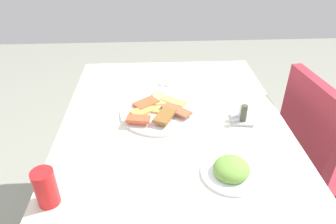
{
  "coord_description": "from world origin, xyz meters",
  "views": [
    {
      "loc": [
        1.07,
        -0.08,
        1.48
      ],
      "look_at": [
        -0.02,
        -0.02,
        0.77
      ],
      "focal_mm": 32.96,
      "sensor_mm": 36.0,
      "label": 1
    }
  ],
  "objects_px": {
    "pide_platter": "(159,111)",
    "dining_chair": "(320,153)",
    "spoon": "(167,78)",
    "condiment_caddy": "(242,116)",
    "salad_plate_greens": "(231,170)",
    "soda_can": "(46,188)",
    "fork": "(161,78)",
    "dining_table": "(173,135)",
    "paper_napkin": "(164,78)"
  },
  "relations": [
    {
      "from": "soda_can",
      "to": "paper_napkin",
      "type": "bearing_deg",
      "value": 154.9
    },
    {
      "from": "condiment_caddy",
      "to": "spoon",
      "type": "bearing_deg",
      "value": -144.63
    },
    {
      "from": "spoon",
      "to": "condiment_caddy",
      "type": "xyz_separation_m",
      "value": [
        0.41,
        0.29,
        0.02
      ]
    },
    {
      "from": "spoon",
      "to": "condiment_caddy",
      "type": "height_order",
      "value": "condiment_caddy"
    },
    {
      "from": "salad_plate_greens",
      "to": "soda_can",
      "type": "relative_size",
      "value": 1.65
    },
    {
      "from": "dining_table",
      "to": "dining_chair",
      "type": "height_order",
      "value": "dining_chair"
    },
    {
      "from": "pide_platter",
      "to": "spoon",
      "type": "xyz_separation_m",
      "value": [
        -0.34,
        0.05,
        -0.01
      ]
    },
    {
      "from": "dining_table",
      "to": "condiment_caddy",
      "type": "distance_m",
      "value": 0.3
    },
    {
      "from": "dining_table",
      "to": "dining_chair",
      "type": "bearing_deg",
      "value": 94.06
    },
    {
      "from": "dining_table",
      "to": "salad_plate_greens",
      "type": "distance_m",
      "value": 0.38
    },
    {
      "from": "salad_plate_greens",
      "to": "fork",
      "type": "distance_m",
      "value": 0.75
    },
    {
      "from": "salad_plate_greens",
      "to": "soda_can",
      "type": "height_order",
      "value": "soda_can"
    },
    {
      "from": "spoon",
      "to": "fork",
      "type": "bearing_deg",
      "value": -86.23
    },
    {
      "from": "dining_chair",
      "to": "fork",
      "type": "distance_m",
      "value": 0.88
    },
    {
      "from": "salad_plate_greens",
      "to": "fork",
      "type": "xyz_separation_m",
      "value": [
        -0.72,
        -0.21,
        -0.01
      ]
    },
    {
      "from": "dining_chair",
      "to": "fork",
      "type": "bearing_deg",
      "value": -114.16
    },
    {
      "from": "dining_table",
      "to": "spoon",
      "type": "height_order",
      "value": "spoon"
    },
    {
      "from": "pide_platter",
      "to": "spoon",
      "type": "height_order",
      "value": "pide_platter"
    },
    {
      "from": "soda_can",
      "to": "pide_platter",
      "type": "bearing_deg",
      "value": 143.94
    },
    {
      "from": "pide_platter",
      "to": "fork",
      "type": "xyz_separation_m",
      "value": [
        -0.34,
        0.02,
        -0.01
      ]
    },
    {
      "from": "soda_can",
      "to": "fork",
      "type": "distance_m",
      "value": 0.89
    },
    {
      "from": "soda_can",
      "to": "spoon",
      "type": "height_order",
      "value": "soda_can"
    },
    {
      "from": "pide_platter",
      "to": "spoon",
      "type": "distance_m",
      "value": 0.34
    },
    {
      "from": "paper_napkin",
      "to": "condiment_caddy",
      "type": "distance_m",
      "value": 0.51
    },
    {
      "from": "dining_table",
      "to": "fork",
      "type": "height_order",
      "value": "fork"
    },
    {
      "from": "dining_table",
      "to": "spoon",
      "type": "xyz_separation_m",
      "value": [
        -0.4,
        -0.01,
        0.08
      ]
    },
    {
      "from": "soda_can",
      "to": "fork",
      "type": "bearing_deg",
      "value": 155.96
    },
    {
      "from": "salad_plate_greens",
      "to": "dining_table",
      "type": "bearing_deg",
      "value": -152.62
    },
    {
      "from": "dining_table",
      "to": "salad_plate_greens",
      "type": "relative_size",
      "value": 6.02
    },
    {
      "from": "salad_plate_greens",
      "to": "condiment_caddy",
      "type": "height_order",
      "value": "condiment_caddy"
    },
    {
      "from": "dining_chair",
      "to": "spoon",
      "type": "distance_m",
      "value": 0.85
    },
    {
      "from": "paper_napkin",
      "to": "spoon",
      "type": "xyz_separation_m",
      "value": [
        0.0,
        0.02,
        0.0
      ]
    },
    {
      "from": "fork",
      "to": "soda_can",
      "type": "bearing_deg",
      "value": -21.85
    },
    {
      "from": "dining_table",
      "to": "salad_plate_greens",
      "type": "xyz_separation_m",
      "value": [
        0.33,
        0.17,
        0.09
      ]
    },
    {
      "from": "salad_plate_greens",
      "to": "pide_platter",
      "type": "bearing_deg",
      "value": -149.26
    },
    {
      "from": "dining_table",
      "to": "soda_can",
      "type": "relative_size",
      "value": 9.9
    },
    {
      "from": "salad_plate_greens",
      "to": "paper_napkin",
      "type": "bearing_deg",
      "value": -164.98
    },
    {
      "from": "salad_plate_greens",
      "to": "fork",
      "type": "height_order",
      "value": "salad_plate_greens"
    },
    {
      "from": "soda_can",
      "to": "dining_table",
      "type": "bearing_deg",
      "value": 135.74
    },
    {
      "from": "dining_table",
      "to": "fork",
      "type": "xyz_separation_m",
      "value": [
        -0.4,
        -0.04,
        0.08
      ]
    },
    {
      "from": "pide_platter",
      "to": "dining_chair",
      "type": "bearing_deg",
      "value": 89.52
    },
    {
      "from": "salad_plate_greens",
      "to": "paper_napkin",
      "type": "relative_size",
      "value": 1.6
    },
    {
      "from": "salad_plate_greens",
      "to": "soda_can",
      "type": "distance_m",
      "value": 0.58
    },
    {
      "from": "salad_plate_greens",
      "to": "soda_can",
      "type": "bearing_deg",
      "value": -81.35
    },
    {
      "from": "salad_plate_greens",
      "to": "condiment_caddy",
      "type": "relative_size",
      "value": 1.96
    },
    {
      "from": "pide_platter",
      "to": "paper_napkin",
      "type": "height_order",
      "value": "pide_platter"
    },
    {
      "from": "salad_plate_greens",
      "to": "soda_can",
      "type": "xyz_separation_m",
      "value": [
        0.09,
        -0.57,
        0.04
      ]
    },
    {
      "from": "dining_table",
      "to": "condiment_caddy",
      "type": "bearing_deg",
      "value": 86.85
    },
    {
      "from": "dining_chair",
      "to": "salad_plate_greens",
      "type": "distance_m",
      "value": 0.72
    },
    {
      "from": "soda_can",
      "to": "paper_napkin",
      "type": "distance_m",
      "value": 0.9
    }
  ]
}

